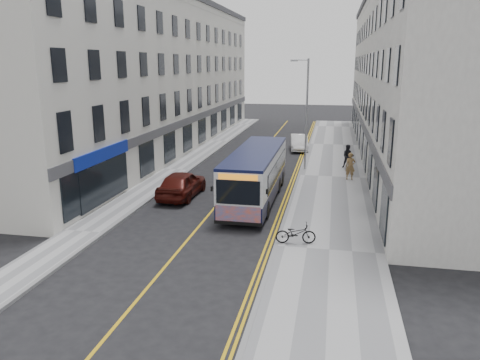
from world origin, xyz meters
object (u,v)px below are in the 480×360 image
at_px(car_white, 299,143).
at_px(pedestrian_near, 350,166).
at_px(bicycle, 296,233).
at_px(pedestrian_far, 348,156).
at_px(city_bus, 256,173).
at_px(streetlamp, 306,111).
at_px(car_maroon, 182,184).

bearing_deg(car_white, pedestrian_near, -75.61).
bearing_deg(bicycle, pedestrian_far, -18.24).
xyz_separation_m(city_bus, pedestrian_near, (5.42, 5.75, -0.59)).
bearing_deg(streetlamp, pedestrian_far, 16.13).
bearing_deg(pedestrian_near, car_maroon, -155.90).
relative_size(streetlamp, pedestrian_near, 4.43).
bearing_deg(pedestrian_far, pedestrian_near, -86.11).
xyz_separation_m(streetlamp, car_maroon, (-6.58, -8.47, -3.59)).
xyz_separation_m(city_bus, car_white, (1.21, 16.59, -0.92)).
height_order(city_bus, pedestrian_near, city_bus).
height_order(city_bus, car_maroon, city_bus).
bearing_deg(car_white, bicycle, -92.83).
bearing_deg(city_bus, car_maroon, -179.21).
bearing_deg(pedestrian_near, bicycle, -108.63).
height_order(streetlamp, bicycle, streetlamp).
bearing_deg(city_bus, pedestrian_near, 46.67).
bearing_deg(streetlamp, car_maroon, -127.87).
height_order(streetlamp, pedestrian_far, streetlamp).
height_order(pedestrian_far, car_white, pedestrian_far).
relative_size(city_bus, pedestrian_far, 5.83).
relative_size(city_bus, car_white, 2.41).
distance_m(car_white, car_maroon, 17.58).
relative_size(streetlamp, city_bus, 0.79).
distance_m(streetlamp, pedestrian_far, 4.74).
distance_m(pedestrian_near, car_white, 11.64).
bearing_deg(car_maroon, city_bus, -177.58).
bearing_deg(pedestrian_near, city_bus, -139.82).
relative_size(pedestrian_near, pedestrian_far, 1.04).
distance_m(city_bus, car_white, 16.66).
height_order(streetlamp, city_bus, streetlamp).
bearing_deg(streetlamp, bicycle, -87.58).
relative_size(pedestrian_far, car_white, 0.41).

